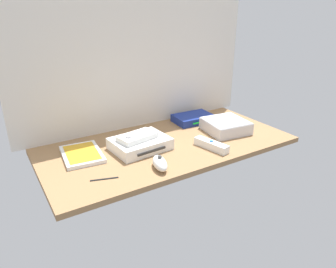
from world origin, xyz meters
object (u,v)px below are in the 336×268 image
at_px(network_router, 193,118).
at_px(remote_wand, 211,145).
at_px(mini_computer, 226,126).
at_px(game_case, 82,154).
at_px(remote_classic_pad, 137,137).
at_px(stylus_pen, 104,178).
at_px(remote_nunchuk, 160,163).
at_px(game_console, 140,144).

relative_size(network_router, remote_wand, 1.22).
relative_size(mini_computer, game_case, 0.93).
bearing_deg(game_case, remote_classic_pad, -10.87).
bearing_deg(network_router, stylus_pen, -150.24).
bearing_deg(stylus_pen, network_router, 26.87).
height_order(remote_nunchuk, remote_classic_pad, remote_classic_pad).
relative_size(game_case, remote_wand, 1.33).
xyz_separation_m(remote_nunchuk, stylus_pen, (-0.19, 0.03, -0.02)).
xyz_separation_m(remote_classic_pad, stylus_pen, (-0.19, -0.14, -0.05)).
relative_size(game_console, mini_computer, 1.17).
distance_m(mini_computer, remote_wand, 0.20).
distance_m(mini_computer, game_case, 0.62).
bearing_deg(game_case, remote_nunchuk, -43.81).
height_order(remote_wand, remote_classic_pad, remote_classic_pad).
xyz_separation_m(mini_computer, remote_classic_pad, (-0.41, 0.03, 0.03)).
bearing_deg(remote_nunchuk, stylus_pen, -175.55).
xyz_separation_m(remote_wand, remote_classic_pad, (-0.25, 0.14, 0.04)).
distance_m(mini_computer, stylus_pen, 0.61).
xyz_separation_m(mini_computer, game_case, (-0.61, 0.09, -0.02)).
bearing_deg(game_console, remote_classic_pad, -177.34).
distance_m(network_router, remote_classic_pad, 0.39).
distance_m(remote_nunchuk, stylus_pen, 0.19).
height_order(game_console, remote_classic_pad, remote_classic_pad).
height_order(mini_computer, network_router, mini_computer).
bearing_deg(stylus_pen, mini_computer, 10.04).
distance_m(remote_wand, remote_nunchuk, 0.25).
relative_size(game_console, remote_classic_pad, 1.42).
xyz_separation_m(game_case, remote_classic_pad, (0.20, -0.06, 0.05)).
height_order(remote_wand, stylus_pen, remote_wand).
distance_m(game_case, remote_wand, 0.49).
bearing_deg(remote_classic_pad, stylus_pen, -153.95).
bearing_deg(game_case, network_router, 13.85).
xyz_separation_m(game_case, network_router, (0.56, 0.08, 0.01)).
bearing_deg(network_router, game_console, -155.74).
bearing_deg(stylus_pen, game_case, 92.72).
height_order(game_console, network_router, game_console).
xyz_separation_m(game_console, remote_wand, (0.24, -0.14, -0.01)).
relative_size(game_console, remote_nunchuk, 2.06).
height_order(mini_computer, remote_classic_pad, remote_classic_pad).
distance_m(remote_classic_pad, stylus_pen, 0.24).
xyz_separation_m(remote_wand, remote_nunchuk, (-0.25, -0.03, 0.01)).
height_order(mini_computer, stylus_pen, mini_computer).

